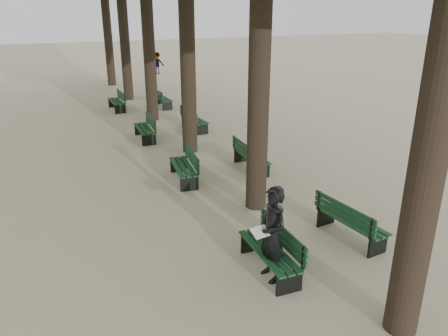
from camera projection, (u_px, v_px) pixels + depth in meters
name	position (u px, v px, depth m)	size (l,w,h in m)	color
ground	(259.00, 283.00, 8.23)	(120.00, 120.00, 0.00)	#C4B794
bench_left_0	(269.00, 258.00, 8.53)	(0.64, 1.82, 0.92)	black
bench_left_1	(184.00, 172.00, 12.92)	(0.80, 1.86, 0.92)	black
bench_left_2	(145.00, 133.00, 16.85)	(0.68, 1.83, 0.92)	black
bench_left_3	(117.00, 105.00, 21.60)	(0.59, 1.81, 0.92)	black
bench_right_0	(350.00, 228.00, 9.69)	(0.75, 1.85, 0.92)	black
bench_right_1	(251.00, 161.00, 13.80)	(0.67, 1.83, 0.92)	black
bench_right_2	(195.00, 123.00, 18.21)	(0.66, 1.83, 0.92)	black
bench_right_3	(162.00, 102.00, 22.25)	(0.64, 1.82, 0.92)	black
man_with_map	(272.00, 234.00, 8.06)	(0.63, 0.76, 1.89)	black
pedestrian_b	(157.00, 63.00, 32.80)	(1.03, 0.32, 1.60)	#262628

